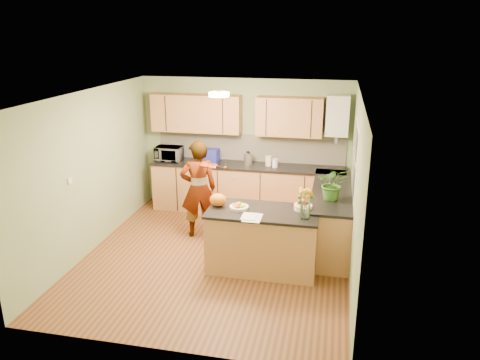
# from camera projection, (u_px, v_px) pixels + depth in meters

# --- Properties ---
(floor) EXTENTS (4.50, 4.50, 0.00)m
(floor) POSITION_uv_depth(u_px,v_px,m) (216.00, 257.00, 7.24)
(floor) COLOR brown
(floor) RESTS_ON ground
(ceiling) EXTENTS (4.00, 4.50, 0.02)m
(ceiling) POSITION_uv_depth(u_px,v_px,m) (214.00, 94.00, 6.47)
(ceiling) COLOR white
(ceiling) RESTS_ON wall_back
(wall_back) EXTENTS (4.00, 0.02, 2.50)m
(wall_back) POSITION_uv_depth(u_px,v_px,m) (245.00, 145.00, 8.95)
(wall_back) COLOR gray
(wall_back) RESTS_ON floor
(wall_front) EXTENTS (4.00, 0.02, 2.50)m
(wall_front) POSITION_uv_depth(u_px,v_px,m) (159.00, 247.00, 4.76)
(wall_front) COLOR gray
(wall_front) RESTS_ON floor
(wall_left) EXTENTS (0.02, 4.50, 2.50)m
(wall_left) POSITION_uv_depth(u_px,v_px,m) (90.00, 172.00, 7.24)
(wall_left) COLOR gray
(wall_left) RESTS_ON floor
(wall_right) EXTENTS (0.02, 4.50, 2.50)m
(wall_right) POSITION_uv_depth(u_px,v_px,m) (355.00, 189.00, 6.46)
(wall_right) COLOR gray
(wall_right) RESTS_ON floor
(back_counter) EXTENTS (3.64, 0.62, 0.94)m
(back_counter) POSITION_uv_depth(u_px,v_px,m) (247.00, 188.00, 8.89)
(back_counter) COLOR #A57042
(back_counter) RESTS_ON floor
(right_counter) EXTENTS (0.62, 2.24, 0.94)m
(right_counter) POSITION_uv_depth(u_px,v_px,m) (331.00, 217.00, 7.55)
(right_counter) COLOR #A57042
(right_counter) RESTS_ON floor
(splashback) EXTENTS (3.60, 0.02, 0.52)m
(splashback) POSITION_uv_depth(u_px,v_px,m) (250.00, 148.00, 8.93)
(splashback) COLOR silver
(splashback) RESTS_ON back_counter
(upper_cabinets) EXTENTS (3.20, 0.34, 0.70)m
(upper_cabinets) POSITION_uv_depth(u_px,v_px,m) (234.00, 115.00, 8.64)
(upper_cabinets) COLOR #A57042
(upper_cabinets) RESTS_ON wall_back
(boiler) EXTENTS (0.40, 0.30, 0.86)m
(boiler) POSITION_uv_depth(u_px,v_px,m) (338.00, 116.00, 8.27)
(boiler) COLOR white
(boiler) RESTS_ON wall_back
(window_right) EXTENTS (0.01, 1.30, 1.05)m
(window_right) POSITION_uv_depth(u_px,v_px,m) (355.00, 157.00, 6.93)
(window_right) COLOR white
(window_right) RESTS_ON wall_right
(light_switch) EXTENTS (0.02, 0.09, 0.09)m
(light_switch) POSITION_uv_depth(u_px,v_px,m) (70.00, 181.00, 6.67)
(light_switch) COLOR white
(light_switch) RESTS_ON wall_left
(ceiling_lamp) EXTENTS (0.30, 0.30, 0.07)m
(ceiling_lamp) POSITION_uv_depth(u_px,v_px,m) (219.00, 94.00, 6.76)
(ceiling_lamp) COLOR #FFEABF
(ceiling_lamp) RESTS_ON ceiling
(peninsula_island) EXTENTS (1.59, 0.81, 0.91)m
(peninsula_island) POSITION_uv_depth(u_px,v_px,m) (263.00, 240.00, 6.77)
(peninsula_island) COLOR #A57042
(peninsula_island) RESTS_ON floor
(fruit_dish) EXTENTS (0.27, 0.27, 0.10)m
(fruit_dish) POSITION_uv_depth(u_px,v_px,m) (239.00, 206.00, 6.68)
(fruit_dish) COLOR #F2E7C1
(fruit_dish) RESTS_ON peninsula_island
(orange_bowl) EXTENTS (0.26, 0.26, 0.15)m
(orange_bowl) POSITION_uv_depth(u_px,v_px,m) (303.00, 205.00, 6.64)
(orange_bowl) COLOR #F2E7C1
(orange_bowl) RESTS_ON peninsula_island
(flower_vase) EXTENTS (0.27, 0.27, 0.49)m
(flower_vase) POSITION_uv_depth(u_px,v_px,m) (306.00, 196.00, 6.24)
(flower_vase) COLOR silver
(flower_vase) RESTS_ON peninsula_island
(orange_bag) EXTENTS (0.26, 0.23, 0.18)m
(orange_bag) POSITION_uv_depth(u_px,v_px,m) (218.00, 200.00, 6.78)
(orange_bag) COLOR orange
(orange_bag) RESTS_ON peninsula_island
(papers) EXTENTS (0.25, 0.33, 0.01)m
(papers) POSITION_uv_depth(u_px,v_px,m) (252.00, 218.00, 6.37)
(papers) COLOR white
(papers) RESTS_ON peninsula_island
(violinist) EXTENTS (0.71, 0.60, 1.65)m
(violinist) POSITION_uv_depth(u_px,v_px,m) (198.00, 189.00, 7.76)
(violinist) COLOR #E7B18D
(violinist) RESTS_ON floor
(violin) EXTENTS (0.67, 0.58, 0.17)m
(violin) POSITION_uv_depth(u_px,v_px,m) (206.00, 165.00, 7.36)
(violin) COLOR #550E05
(violin) RESTS_ON violinist
(microwave) EXTENTS (0.50, 0.35, 0.27)m
(microwave) POSITION_uv_depth(u_px,v_px,m) (169.00, 154.00, 8.98)
(microwave) COLOR white
(microwave) RESTS_ON back_counter
(blue_box) EXTENTS (0.33, 0.25, 0.25)m
(blue_box) POSITION_uv_depth(u_px,v_px,m) (210.00, 156.00, 8.88)
(blue_box) COLOR #212697
(blue_box) RESTS_ON back_counter
(kettle) EXTENTS (0.16, 0.16, 0.29)m
(kettle) POSITION_uv_depth(u_px,v_px,m) (248.00, 158.00, 8.74)
(kettle) COLOR silver
(kettle) RESTS_ON back_counter
(jar_cream) EXTENTS (0.15, 0.15, 0.18)m
(jar_cream) POSITION_uv_depth(u_px,v_px,m) (269.00, 161.00, 8.65)
(jar_cream) COLOR #F2E7C1
(jar_cream) RESTS_ON back_counter
(jar_white) EXTENTS (0.14, 0.14, 0.16)m
(jar_white) POSITION_uv_depth(u_px,v_px,m) (275.00, 163.00, 8.55)
(jar_white) COLOR white
(jar_white) RESTS_ON back_counter
(potted_plant) EXTENTS (0.47, 0.41, 0.50)m
(potted_plant) POSITION_uv_depth(u_px,v_px,m) (333.00, 184.00, 6.89)
(potted_plant) COLOR #366B23
(potted_plant) RESTS_ON right_counter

